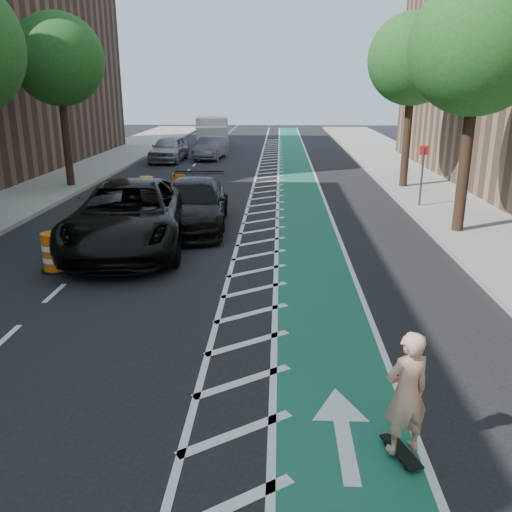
# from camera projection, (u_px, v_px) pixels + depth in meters

# --- Properties ---
(ground) EXTENTS (120.00, 120.00, 0.00)m
(ground) POSITION_uv_depth(u_px,v_px,m) (169.00, 342.00, 10.32)
(ground) COLOR black
(ground) RESTS_ON ground
(bike_lane) EXTENTS (2.00, 90.00, 0.01)m
(bike_lane) POSITION_uv_depth(u_px,v_px,m) (305.00, 220.00, 19.73)
(bike_lane) COLOR #1B604D
(bike_lane) RESTS_ON ground
(buffer_strip) EXTENTS (1.40, 90.00, 0.01)m
(buffer_strip) POSITION_uv_depth(u_px,v_px,m) (264.00, 219.00, 19.79)
(buffer_strip) COLOR silver
(buffer_strip) RESTS_ON ground
(sidewalk_right) EXTENTS (5.00, 90.00, 0.15)m
(sidewalk_right) POSITION_uv_depth(u_px,v_px,m) (486.00, 220.00, 19.44)
(sidewalk_right) COLOR gray
(sidewalk_right) RESTS_ON ground
(curb_right) EXTENTS (0.12, 90.00, 0.16)m
(curb_right) POSITION_uv_depth(u_px,v_px,m) (417.00, 219.00, 19.54)
(curb_right) COLOR gray
(curb_right) RESTS_ON ground
(curb_left) EXTENTS (0.12, 90.00, 0.16)m
(curb_left) POSITION_uv_depth(u_px,v_px,m) (34.00, 215.00, 20.12)
(curb_left) COLOR gray
(curb_left) RESTS_ON ground
(tree_r_c) EXTENTS (4.20, 4.20, 7.90)m
(tree_r_c) POSITION_uv_depth(u_px,v_px,m) (480.00, 46.00, 15.89)
(tree_r_c) COLOR #382619
(tree_r_c) RESTS_ON ground
(tree_r_d) EXTENTS (4.20, 4.20, 7.90)m
(tree_r_d) POSITION_uv_depth(u_px,v_px,m) (415.00, 59.00, 23.51)
(tree_r_d) COLOR #382619
(tree_r_d) RESTS_ON ground
(tree_l_d) EXTENTS (4.20, 4.20, 7.90)m
(tree_l_d) POSITION_uv_depth(u_px,v_px,m) (58.00, 60.00, 24.16)
(tree_l_d) COLOR #382619
(tree_l_d) RESTS_ON ground
(sign_post) EXTENTS (0.35, 0.08, 2.47)m
(sign_post) POSITION_uv_depth(u_px,v_px,m) (422.00, 175.00, 21.04)
(sign_post) COLOR #4C4C4C
(sign_post) RESTS_ON ground
(skateboard) EXTENTS (0.45, 0.78, 0.10)m
(skateboard) POSITION_uv_depth(u_px,v_px,m) (401.00, 451.00, 7.10)
(skateboard) COLOR black
(skateboard) RESTS_ON ground
(skateboarder) EXTENTS (0.72, 0.59, 1.70)m
(skateboarder) POSITION_uv_depth(u_px,v_px,m) (406.00, 393.00, 6.84)
(skateboarder) COLOR tan
(skateboarder) RESTS_ON skateboard
(suv_near) EXTENTS (3.95, 7.31, 1.95)m
(suv_near) POSITION_uv_depth(u_px,v_px,m) (130.00, 215.00, 16.14)
(suv_near) COLOR black
(suv_near) RESTS_ON ground
(suv_far) EXTENTS (2.57, 5.66, 1.61)m
(suv_far) POSITION_uv_depth(u_px,v_px,m) (193.00, 204.00, 18.44)
(suv_far) COLOR black
(suv_far) RESTS_ON ground
(car_silver) EXTENTS (2.11, 4.83, 1.62)m
(car_silver) POSITION_uv_depth(u_px,v_px,m) (169.00, 149.00, 34.73)
(car_silver) COLOR gray
(car_silver) RESTS_ON ground
(car_grey) EXTENTS (2.04, 4.51, 1.44)m
(car_grey) POSITION_uv_depth(u_px,v_px,m) (211.00, 148.00, 36.03)
(car_grey) COLOR #5B5B60
(car_grey) RESTS_ON ground
(box_truck) EXTENTS (2.95, 5.63, 2.26)m
(box_truck) POSITION_uv_depth(u_px,v_px,m) (212.00, 133.00, 43.21)
(box_truck) COLOR silver
(box_truck) RESTS_ON ground
(barrel_a) EXTENTS (0.76, 0.76, 1.03)m
(barrel_a) POSITION_uv_depth(u_px,v_px,m) (54.00, 253.00, 14.14)
(barrel_a) COLOR #D75F0B
(barrel_a) RESTS_ON ground
(barrel_b) EXTENTS (0.72, 0.72, 0.98)m
(barrel_b) POSITION_uv_depth(u_px,v_px,m) (147.00, 189.00, 23.11)
(barrel_b) COLOR orange
(barrel_b) RESTS_ON ground
(barrel_c) EXTENTS (0.70, 0.70, 0.96)m
(barrel_c) POSITION_uv_depth(u_px,v_px,m) (179.00, 185.00, 24.10)
(barrel_c) COLOR #FB5E0D
(barrel_c) RESTS_ON ground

